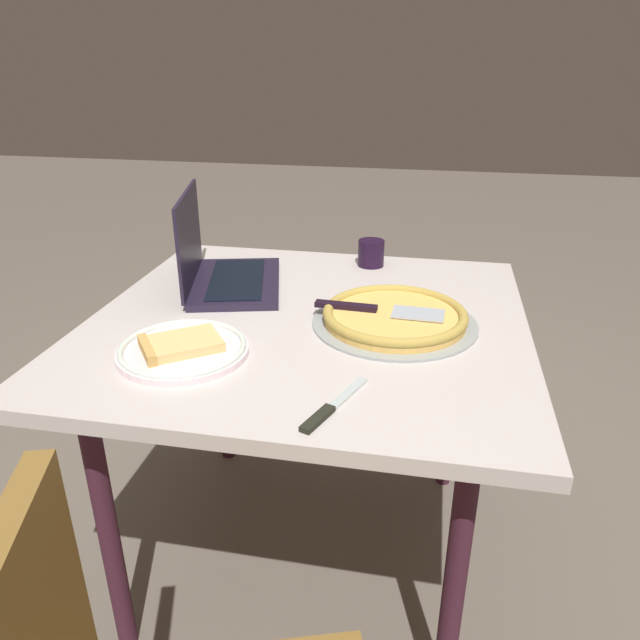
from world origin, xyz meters
name	(u,v)px	position (x,y,z in m)	size (l,w,h in m)	color
ground_plane	(310,548)	(0.00, 0.00, 0.00)	(12.00, 12.00, 0.00)	#665C50
dining_table	(308,344)	(0.00, 0.00, 0.65)	(1.00, 0.98, 0.72)	beige
laptop	(220,267)	(-0.27, 0.16, 0.77)	(0.31, 0.39, 0.25)	black
pizza_plate	(182,348)	(-0.21, -0.23, 0.73)	(0.27, 0.27, 0.04)	white
pizza_tray	(395,316)	(0.20, 0.00, 0.74)	(0.38, 0.38, 0.04)	#959D9D
table_knife	(330,409)	(0.12, -0.38, 0.72)	(0.09, 0.20, 0.01)	#B5C3C1
drink_cup	(371,253)	(0.10, 0.40, 0.76)	(0.08, 0.08, 0.08)	black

